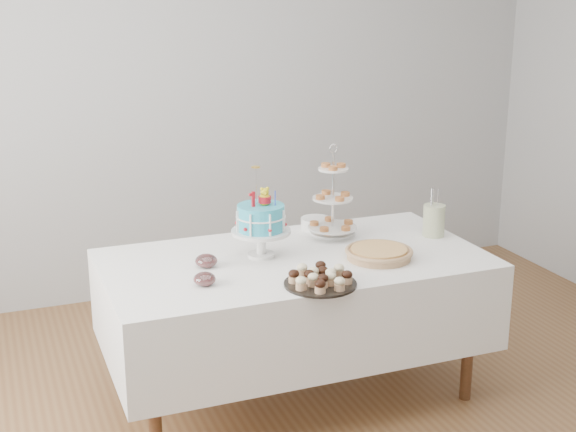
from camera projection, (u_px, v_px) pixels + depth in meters
name	position (u px, v px, depth m)	size (l,w,h in m)	color
floor	(316.00, 421.00, 4.00)	(5.00, 5.00, 0.00)	brown
walls	(319.00, 157.00, 3.62)	(5.04, 4.04, 2.70)	#ABAEB1
table	(294.00, 299.00, 4.11)	(1.92, 1.02, 0.77)	white
birthday_cake	(261.00, 233.00, 4.02)	(0.30, 0.30, 0.46)	white
cupcake_tray	(320.00, 277.00, 3.67)	(0.34, 0.34, 0.08)	black
pie	(379.00, 253.00, 4.02)	(0.34, 0.34, 0.05)	tan
tiered_stand	(333.00, 199.00, 4.30)	(0.27, 0.27, 0.52)	silver
plate_stack	(316.00, 224.00, 4.50)	(0.17, 0.17, 0.07)	white
pastry_plate	(333.00, 230.00, 4.43)	(0.25, 0.25, 0.04)	white
jam_bowl_a	(205.00, 279.00, 3.67)	(0.10, 0.10, 0.06)	silver
jam_bowl_b	(206.00, 261.00, 3.91)	(0.11, 0.11, 0.06)	silver
utensil_pitcher	(434.00, 219.00, 4.36)	(0.13, 0.12, 0.27)	beige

